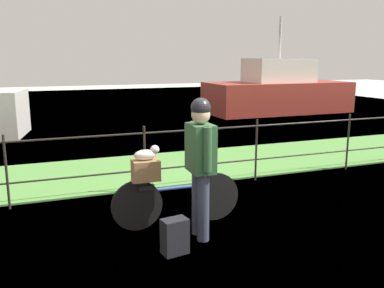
{
  "coord_description": "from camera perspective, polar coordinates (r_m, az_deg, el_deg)",
  "views": [
    {
      "loc": [
        -2.54,
        -4.04,
        2.11
      ],
      "look_at": [
        -0.47,
        1.4,
        0.9
      ],
      "focal_mm": 38.38,
      "sensor_mm": 36.0,
      "label": 1
    }
  ],
  "objects": [
    {
      "name": "backpack_on_paving",
      "position": [
        4.62,
        -2.41,
        -12.7
      ],
      "size": [
        0.31,
        0.22,
        0.4
      ],
      "primitive_type": "cube",
      "rotation": [
        0.0,
        0.0,
        0.16
      ],
      "color": "black",
      "rests_on": "ground"
    },
    {
      "name": "terrier_dog",
      "position": [
        5.05,
        -6.24,
        -1.36
      ],
      "size": [
        0.32,
        0.15,
        0.18
      ],
      "color": "silver",
      "rests_on": "wooden_crate"
    },
    {
      "name": "ground_plane",
      "position": [
        5.22,
        10.56,
        -12.33
      ],
      "size": [
        60.0,
        60.0,
        0.0
      ],
      "primitive_type": "plane",
      "color": "beige"
    },
    {
      "name": "harbor_water",
      "position": [
        15.02,
        -10.92,
        3.46
      ],
      "size": [
        30.0,
        30.0,
        0.0
      ],
      "primitive_type": "plane",
      "color": "#426684",
      "rests_on": "ground"
    },
    {
      "name": "cyclist_person",
      "position": [
        4.76,
        1.2,
        -1.71
      ],
      "size": [
        0.27,
        0.54,
        1.68
      ],
      "color": "#383D51",
      "rests_on": "ground"
    },
    {
      "name": "iron_fence",
      "position": [
        6.8,
        1.59,
        -0.8
      ],
      "size": [
        18.04,
        0.04,
        1.09
      ],
      "color": "#28231E",
      "rests_on": "ground"
    },
    {
      "name": "wooden_crate",
      "position": [
        5.09,
        -6.46,
        -3.61
      ],
      "size": [
        0.33,
        0.27,
        0.25
      ],
      "primitive_type": "cube",
      "rotation": [
        0.0,
        0.0,
        -0.03
      ],
      "color": "olive",
      "rests_on": "bicycle_main"
    },
    {
      "name": "bicycle_main",
      "position": [
        5.31,
        -2.26,
        -7.73
      ],
      "size": [
        1.69,
        0.17,
        0.64
      ],
      "color": "black",
      "rests_on": "ground"
    },
    {
      "name": "moored_boat_mid",
      "position": [
        16.87,
        11.83,
        7.07
      ],
      "size": [
        5.73,
        2.4,
        3.73
      ],
      "color": "#9E3328",
      "rests_on": "ground"
    },
    {
      "name": "grass_strip",
      "position": [
        8.17,
        -2.03,
        -3.12
      ],
      "size": [
        27.0,
        2.4,
        0.03
      ],
      "primitive_type": "cube",
      "color": "#569342",
      "rests_on": "ground"
    }
  ]
}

